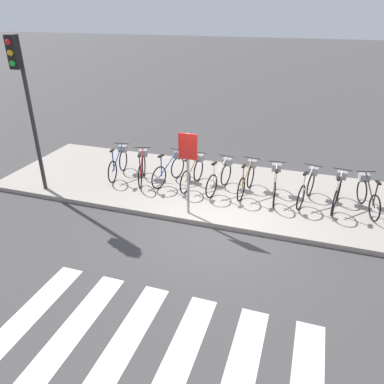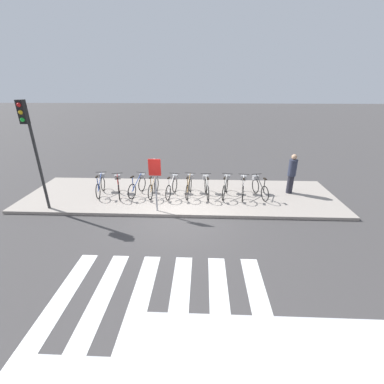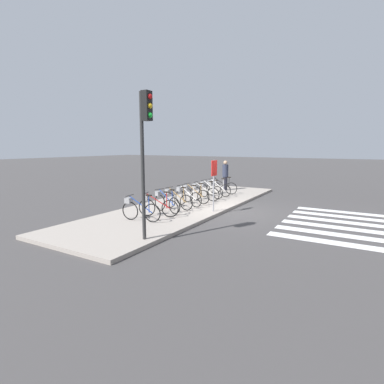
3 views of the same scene
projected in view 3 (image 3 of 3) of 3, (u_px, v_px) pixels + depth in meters
name	position (u px, v px, depth m)	size (l,w,h in m)	color
ground_plane	(228.00, 211.00, 12.34)	(120.00, 120.00, 0.00)	#423F3F
sidewalk	(189.00, 205.00, 13.27)	(13.13, 3.76, 0.12)	#9E9389
parked_bicycle_0	(139.00, 209.00, 10.25)	(0.46, 1.51, 0.94)	black
parked_bicycle_1	(156.00, 205.00, 10.87)	(0.62, 1.45, 0.94)	black
parked_bicycle_2	(165.00, 201.00, 11.64)	(0.56, 1.48, 0.94)	black
parked_bicycle_3	(176.00, 199.00, 12.21)	(0.46, 1.51, 0.94)	black
parked_bicycle_4	(186.00, 196.00, 12.87)	(0.49, 1.49, 0.94)	black
parked_bicycle_5	(193.00, 194.00, 13.51)	(0.46, 1.51, 0.94)	black
parked_bicycle_6	(202.00, 192.00, 14.11)	(0.46, 1.51, 0.94)	black
parked_bicycle_7	(209.00, 189.00, 14.82)	(0.51, 1.49, 0.94)	black
parked_bicycle_8	(216.00, 188.00, 15.42)	(0.46, 1.51, 0.94)	black
parked_bicycle_9	(221.00, 186.00, 16.02)	(0.54, 1.48, 0.94)	black
pedestrian	(225.00, 175.00, 17.35)	(0.34, 0.34, 1.72)	#23232D
traffic_light	(145.00, 136.00, 7.80)	(0.24, 0.40, 3.94)	#2D2D2D
sign_post	(214.00, 177.00, 11.62)	(0.44, 0.07, 2.01)	#99999E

